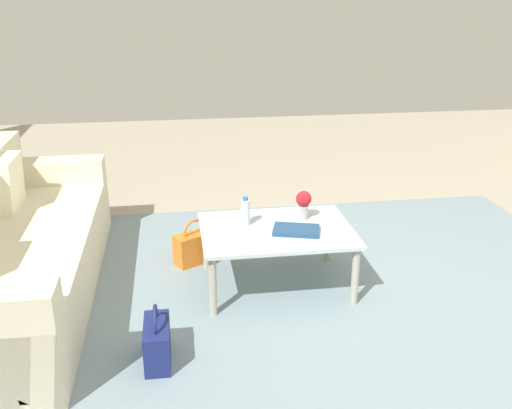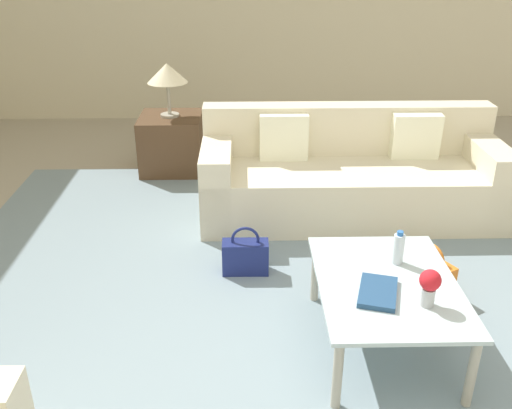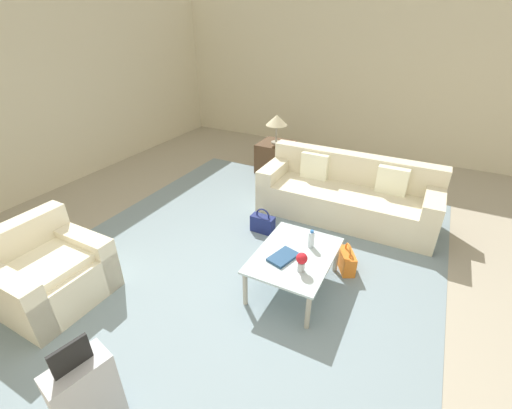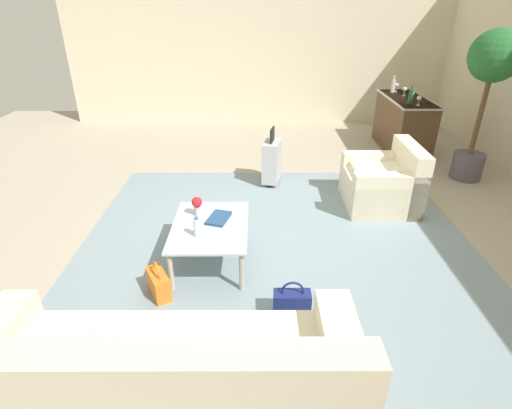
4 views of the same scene
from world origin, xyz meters
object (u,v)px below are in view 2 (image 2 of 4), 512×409
at_px(coffee_table, 387,290).
at_px(handbag_orange, 430,275).
at_px(couch, 349,178).
at_px(flower_vase, 430,285).
at_px(coffee_table_book, 378,292).
at_px(handbag_navy, 245,256).
at_px(side_table, 172,143).
at_px(table_lamp, 167,75).
at_px(water_bottle, 398,248).

xyz_separation_m(coffee_table, handbag_orange, (0.54, -0.44, -0.25)).
bearing_deg(couch, flower_vase, -178.58).
xyz_separation_m(coffee_table_book, handbag_navy, (0.93, 0.69, -0.32)).
height_order(couch, coffee_table, couch).
height_order(side_table, handbag_orange, side_table).
relative_size(table_lamp, handbag_orange, 1.43).
distance_m(coffee_table, handbag_orange, 0.74).
relative_size(side_table, handbag_navy, 1.68).
distance_m(coffee_table_book, handbag_navy, 1.21).
distance_m(couch, side_table, 1.89).
relative_size(coffee_table, handbag_navy, 2.89).
bearing_deg(couch, handbag_orange, -164.95).
bearing_deg(handbag_orange, handbag_navy, 77.41).
bearing_deg(side_table, table_lamp, 0.00).
distance_m(coffee_table_book, flower_vase, 0.27).
distance_m(coffee_table, side_table, 3.18).
height_order(water_bottle, flower_vase, flower_vase).
relative_size(flower_vase, side_table, 0.34).
height_order(coffee_table_book, flower_vase, flower_vase).
relative_size(coffee_table, coffee_table_book, 3.39).
relative_size(water_bottle, side_table, 0.34).
bearing_deg(flower_vase, handbag_navy, 41.84).
bearing_deg(coffee_table_book, table_lamp, 42.08).
bearing_deg(coffee_table, coffee_table_book, 146.31).
bearing_deg(table_lamp, handbag_navy, -159.95).
bearing_deg(table_lamp, water_bottle, -148.39).
distance_m(water_bottle, coffee_table_book, 0.38).
height_order(coffee_table, water_bottle, water_bottle).
height_order(coffee_table, handbag_orange, coffee_table).
distance_m(water_bottle, table_lamp, 3.08).
bearing_deg(table_lamp, flower_vase, -151.35).
xyz_separation_m(couch, table_lamp, (1.01, 1.60, 0.65)).
bearing_deg(side_table, couch, -122.20).
distance_m(table_lamp, handbag_orange, 3.09).
bearing_deg(coffee_table_book, coffee_table, -17.55).
relative_size(coffee_table, flower_vase, 5.04).
bearing_deg(table_lamp, couch, -122.20).
relative_size(couch, handbag_navy, 6.81).
distance_m(water_bottle, side_table, 3.06).
distance_m(couch, flower_vase, 2.03).
xyz_separation_m(water_bottle, table_lamp, (2.60, 1.60, 0.43)).
distance_m(couch, table_lamp, 2.00).
bearing_deg(flower_vase, side_table, 28.65).
xyz_separation_m(water_bottle, handbag_navy, (0.61, 0.87, -0.40)).
bearing_deg(handbag_navy, coffee_table, -136.38).
height_order(flower_vase, table_lamp, table_lamp).
bearing_deg(table_lamp, handbag_orange, -139.38).
bearing_deg(water_bottle, flower_vase, -173.21).
distance_m(table_lamp, handbag_navy, 2.27).
bearing_deg(water_bottle, handbag_orange, -44.46).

